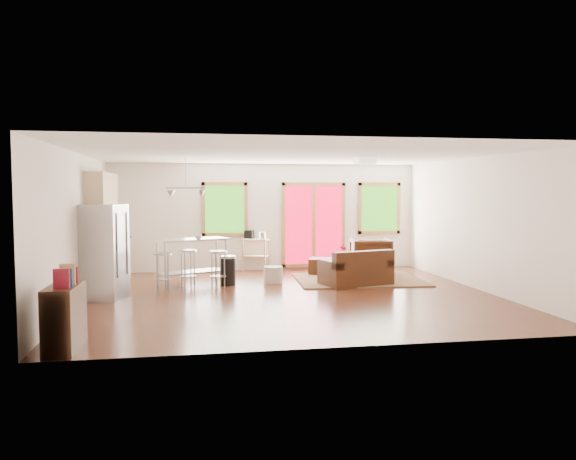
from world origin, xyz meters
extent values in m
cube|color=#37180E|center=(0.00, 0.00, -0.01)|extent=(7.50, 7.00, 0.02)
cube|color=white|center=(0.00, 0.00, 2.61)|extent=(7.50, 7.00, 0.02)
cube|color=white|center=(0.00, 3.51, 1.30)|extent=(7.50, 0.02, 2.60)
cube|color=white|center=(-3.76, 0.00, 1.30)|extent=(0.02, 7.00, 2.60)
cube|color=white|center=(3.76, 0.00, 1.30)|extent=(0.02, 7.00, 2.60)
cube|color=white|center=(0.00, -3.51, 1.30)|extent=(7.50, 0.02, 2.60)
cube|color=#215311|center=(-1.00, 3.46, 1.50)|extent=(0.94, 0.02, 1.14)
cube|color=#9C6B3C|center=(-1.00, 3.46, 2.11)|extent=(1.10, 0.05, 0.08)
cube|color=#9C6B3C|center=(-1.00, 3.46, 0.89)|extent=(1.10, 0.05, 0.08)
cube|color=#9C6B3C|center=(-1.51, 3.46, 1.50)|extent=(0.08, 0.05, 1.30)
cube|color=#9C6B3C|center=(-0.49, 3.46, 1.50)|extent=(0.08, 0.05, 1.30)
cube|color=#AB0924|center=(1.20, 3.46, 1.10)|extent=(1.44, 0.02, 1.94)
cube|color=#9C6B3C|center=(1.20, 3.46, 2.11)|extent=(1.60, 0.05, 0.08)
cube|color=#9C6B3C|center=(1.20, 3.46, 0.09)|extent=(1.60, 0.05, 0.08)
cube|color=#9C6B3C|center=(0.44, 3.46, 1.10)|extent=(0.08, 0.05, 2.10)
cube|color=#9C6B3C|center=(1.96, 3.46, 1.10)|extent=(0.08, 0.05, 2.10)
cube|color=#9C6B3C|center=(1.20, 3.46, 1.10)|extent=(0.08, 0.05, 1.94)
cube|color=#215311|center=(2.90, 3.46, 1.50)|extent=(0.94, 0.02, 1.14)
cube|color=#9C6B3C|center=(2.90, 3.46, 2.11)|extent=(1.10, 0.05, 0.08)
cube|color=#9C6B3C|center=(2.90, 3.46, 0.89)|extent=(1.10, 0.05, 0.08)
cube|color=#9C6B3C|center=(2.39, 3.46, 1.50)|extent=(0.08, 0.05, 1.30)
cube|color=#9C6B3C|center=(3.41, 3.46, 1.50)|extent=(0.08, 0.05, 1.30)
cube|color=#475D38|center=(1.77, 1.50, 0.01)|extent=(2.81, 2.22, 0.03)
cube|color=black|center=(1.52, 0.92, 0.19)|extent=(1.54, 1.12, 0.39)
cube|color=black|center=(1.60, 0.63, 0.56)|extent=(1.38, 0.55, 0.35)
cube|color=black|center=(0.95, 0.76, 0.46)|extent=(0.39, 0.80, 0.15)
cube|color=black|center=(2.10, 1.08, 0.46)|extent=(0.39, 0.80, 0.15)
cube|color=black|center=(1.22, 0.88, 0.44)|extent=(0.69, 0.64, 0.11)
cube|color=black|center=(1.80, 1.05, 0.44)|extent=(0.69, 0.64, 0.11)
cube|color=#372114|center=(2.02, 1.69, 0.37)|extent=(1.03, 0.67, 0.04)
cube|color=#372114|center=(1.59, 1.51, 0.18)|extent=(0.06, 0.06, 0.35)
cube|color=#372114|center=(2.42, 1.44, 0.18)|extent=(0.06, 0.06, 0.35)
cube|color=#372114|center=(1.63, 1.94, 0.18)|extent=(0.06, 0.06, 0.35)
cube|color=#372114|center=(2.45, 1.87, 0.18)|extent=(0.06, 0.06, 0.35)
imported|color=black|center=(2.34, 2.45, 0.46)|extent=(1.01, 0.96, 0.92)
cube|color=black|center=(1.18, 2.49, 0.19)|extent=(0.72, 0.72, 0.37)
cylinder|color=beige|center=(-0.11, 1.49, 0.17)|extent=(0.40, 0.40, 0.35)
imported|color=silver|center=(1.56, 2.01, 0.50)|extent=(0.21, 0.22, 0.19)
sphere|color=#C00633|center=(1.59, 2.02, 0.65)|extent=(0.08, 0.08, 0.07)
sphere|color=#C00633|center=(1.52, 1.99, 0.68)|extent=(0.08, 0.08, 0.07)
sphere|color=#C00633|center=(1.56, 2.05, 0.70)|extent=(0.08, 0.08, 0.07)
imported|color=maroon|center=(2.02, 1.90, 0.55)|extent=(0.22, 0.09, 0.30)
cube|color=tan|center=(-3.45, 1.70, 0.45)|extent=(0.60, 2.20, 0.90)
cube|color=black|center=(-3.45, 1.70, 0.92)|extent=(0.64, 2.24, 0.04)
cube|color=tan|center=(-3.57, 1.70, 1.95)|extent=(0.36, 2.20, 0.70)
cylinder|color=#B7BABC|center=(-3.45, 1.20, 1.03)|extent=(0.12, 0.12, 0.18)
cube|color=black|center=(-3.45, 2.10, 1.04)|extent=(0.22, 0.18, 0.20)
cube|color=#B7BABC|center=(-3.35, 0.24, 0.85)|extent=(0.85, 0.83, 1.70)
cube|color=gray|center=(-3.03, 0.14, 0.85)|extent=(0.20, 0.60, 1.66)
cylinder|color=gray|center=(-3.08, -0.06, 0.99)|extent=(0.03, 0.03, 1.13)
cylinder|color=gray|center=(-2.95, 0.33, 0.99)|extent=(0.03, 0.03, 1.13)
cube|color=#B7BABC|center=(-1.79, 1.68, 0.93)|extent=(1.61, 1.15, 0.04)
cube|color=gray|center=(-1.79, 1.68, 0.25)|extent=(1.48, 1.04, 0.03)
cylinder|color=gray|center=(-2.32, 1.20, 0.45)|extent=(0.05, 0.05, 0.91)
cylinder|color=gray|center=(-1.08, 1.75, 0.45)|extent=(0.05, 0.05, 0.91)
cylinder|color=gray|center=(-2.51, 1.62, 0.45)|extent=(0.05, 0.05, 0.91)
cylinder|color=gray|center=(-1.27, 2.17, 0.45)|extent=(0.05, 0.05, 0.91)
imported|color=white|center=(-1.66, 1.34, 1.02)|extent=(0.15, 0.12, 0.13)
cylinder|color=#B7BABC|center=(-2.36, 0.91, 0.72)|extent=(0.39, 0.39, 0.04)
cylinder|color=gray|center=(-2.28, 1.01, 0.35)|extent=(0.03, 0.03, 0.70)
cylinder|color=gray|center=(-2.46, 0.99, 0.35)|extent=(0.03, 0.03, 0.70)
cylinder|color=gray|center=(-2.44, 0.80, 0.35)|extent=(0.03, 0.03, 0.70)
cylinder|color=gray|center=(-2.25, 0.83, 0.35)|extent=(0.03, 0.03, 0.70)
cylinder|color=gray|center=(-2.36, 0.91, 0.23)|extent=(0.36, 0.36, 0.02)
cylinder|color=#B7BABC|center=(-1.88, 1.22, 0.74)|extent=(0.46, 0.46, 0.04)
cylinder|color=gray|center=(-1.82, 1.35, 0.36)|extent=(0.03, 0.03, 0.72)
cylinder|color=gray|center=(-2.00, 1.28, 0.36)|extent=(0.03, 0.03, 0.72)
cylinder|color=gray|center=(-1.94, 1.10, 0.36)|extent=(0.03, 0.03, 0.72)
cylinder|color=gray|center=(-1.76, 1.16, 0.36)|extent=(0.03, 0.03, 0.72)
cylinder|color=gray|center=(-1.88, 1.22, 0.23)|extent=(0.42, 0.42, 0.02)
cylinder|color=#B7BABC|center=(-1.28, 1.12, 0.72)|extent=(0.45, 0.45, 0.04)
cylinder|color=gray|center=(-1.23, 1.24, 0.35)|extent=(0.03, 0.03, 0.70)
cylinder|color=gray|center=(-1.40, 1.17, 0.35)|extent=(0.03, 0.03, 0.70)
cylinder|color=gray|center=(-1.34, 1.00, 0.35)|extent=(0.03, 0.03, 0.70)
cylinder|color=gray|center=(-1.16, 1.07, 0.35)|extent=(0.03, 0.03, 0.70)
cylinder|color=gray|center=(-1.28, 1.12, 0.23)|extent=(0.41, 0.41, 0.02)
cylinder|color=black|center=(-1.07, 1.37, 0.28)|extent=(0.34, 0.34, 0.57)
cylinder|color=#B7BABC|center=(-1.07, 1.37, 0.58)|extent=(0.35, 0.35, 0.05)
cube|color=tan|center=(-0.26, 3.34, 0.76)|extent=(0.76, 0.64, 0.04)
cube|color=tan|center=(-0.26, 3.34, 0.37)|extent=(0.71, 0.60, 0.03)
cube|color=tan|center=(-0.58, 3.30, 0.39)|extent=(0.05, 0.05, 0.77)
cube|color=tan|center=(-0.08, 3.08, 0.39)|extent=(0.05, 0.05, 0.77)
cube|color=tan|center=(-0.45, 3.60, 0.39)|extent=(0.05, 0.05, 0.77)
cube|color=tan|center=(0.06, 3.38, 0.39)|extent=(0.05, 0.05, 0.77)
cube|color=black|center=(-0.42, 3.41, 0.88)|extent=(0.26, 0.25, 0.20)
cylinder|color=#B7BABC|center=(-0.11, 3.27, 0.86)|extent=(0.19, 0.19, 0.17)
cube|color=#372114|center=(-3.35, -3.00, 0.40)|extent=(0.37, 0.90, 0.80)
cube|color=maroon|center=(-3.31, -3.30, 0.92)|extent=(0.18, 0.05, 0.24)
cube|color=navy|center=(-3.30, -3.15, 0.91)|extent=(0.18, 0.05, 0.22)
cube|color=tan|center=(-3.30, -3.00, 0.93)|extent=(0.18, 0.05, 0.26)
cube|color=maroon|center=(-3.30, -2.86, 0.90)|extent=(0.18, 0.05, 0.20)
cube|color=white|center=(1.60, 0.60, 2.53)|extent=(0.35, 0.35, 0.12)
cylinder|color=gray|center=(-1.90, 1.50, 2.30)|extent=(0.02, 0.02, 0.60)
cube|color=gray|center=(-1.90, 1.50, 2.00)|extent=(0.80, 0.04, 0.03)
cone|color=#B7BABC|center=(-2.20, 1.50, 1.88)|extent=(0.18, 0.18, 0.14)
cone|color=#B7BABC|center=(-1.60, 1.50, 1.88)|extent=(0.18, 0.18, 0.14)
camera|label=1|loc=(-1.82, -10.13, 1.94)|focal=35.00mm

